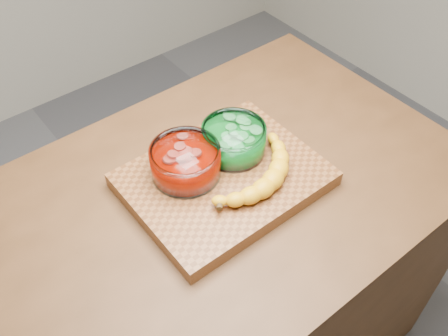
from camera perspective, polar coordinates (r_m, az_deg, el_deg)
counter at (r=1.58m, az=0.00°, el=-12.82°), size 1.20×0.80×0.90m
cutting_board at (r=1.20m, az=0.00°, el=-1.31°), size 0.45×0.35×0.04m
bowl_red at (r=1.16m, az=-4.41°, el=0.67°), size 0.17×0.17×0.08m
bowl_green at (r=1.22m, az=1.11°, el=3.24°), size 0.16×0.16×0.07m
banana at (r=1.16m, az=3.27°, el=-0.44°), size 0.30×0.18×0.04m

